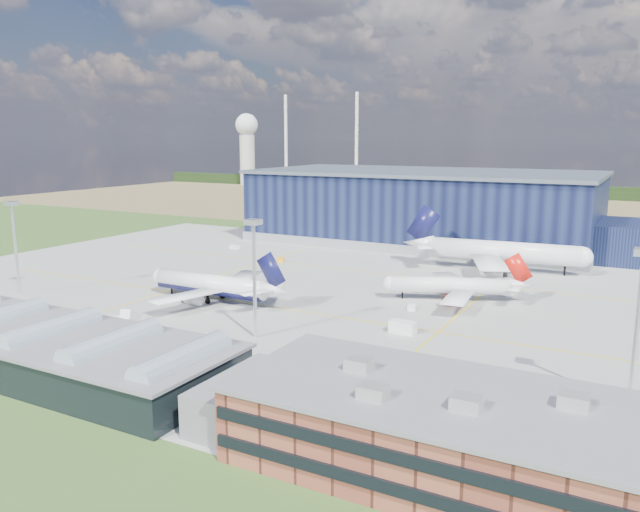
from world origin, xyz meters
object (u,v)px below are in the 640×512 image
Objects in this scene: gse_van_a at (115,322)px; gse_tug_c at (281,260)px; gse_van_b at (480,283)px; airstair at (130,325)px; ops_building at (429,428)px; light_mast_center at (254,259)px; gse_cart_b at (235,247)px; car_a at (275,381)px; hangar at (431,210)px; car_b at (155,329)px; airliner_widebody at (504,241)px; airliner_navy at (210,274)px; airliner_red at (450,277)px; gse_tug_a at (202,291)px; light_mast_east at (639,302)px; gse_tug_b at (380,362)px; light_mast_west at (14,233)px; gse_cart_a at (412,308)px; gse_van_c at (402,327)px.

gse_van_a is 73.88m from gse_tug_c.
gse_van_b is 0.93× the size of airstair.
ops_building is 55.13m from light_mast_center.
gse_cart_b is 0.92× the size of car_a.
car_b is at bearing -95.46° from hangar.
car_a is (44.74, -9.71, -0.53)m from gse_van_a.
car_b is (-47.73, -91.37, -8.22)m from airliner_widebody.
light_mast_center is 6.70× the size of car_b.
airliner_navy is at bearing -133.18° from gse_cart_b.
hangar is at bearing -25.56° from gse_van_a.
airliner_red reaches higher than gse_van_a.
gse_tug_a is at bearing 144.81° from light_mast_center.
light_mast_east is 0.59× the size of airliner_navy.
airliner_red reaches higher than gse_cart_b.
hangar reaches higher than light_mast_center.
gse_tug_b is at bearing 159.45° from airliner_navy.
airliner_widebody is at bearing 12.35° from car_a.
ops_building is 76.99m from gse_van_a.
hangar is at bearing 63.29° from light_mast_west.
light_mast_east reaches higher than airliner_widebody.
airliner_navy is at bearing 145.57° from ops_building.
gse_tug_c is at bearing -7.97° from car_b.
gse_van_b is 90.27m from gse_cart_b.
light_mast_west is at bearing 180.00° from light_mast_center.
ops_building is at bearing -14.62° from light_mast_west.
car_a is at bearing -80.79° from hangar.
ops_building is at bearing -93.45° from car_a.
gse_van_a is at bearing -153.50° from gse_cart_a.
gse_cart_b is at bearing 137.89° from gse_van_b.
gse_van_c reaches higher than gse_van_a.
light_mast_west is 8.71× the size of gse_cart_a.
airliner_navy is 10.10× the size of gse_tug_a.
light_mast_west is at bearing 165.38° from ops_building.
gse_tug_b is 0.84× the size of car_b.
light_mast_east is at bearing -15.13° from airstair.
gse_van_b is at bearing 100.80° from ops_building.
gse_van_a is 0.99× the size of gse_van_c.
gse_tug_b is at bearing -74.90° from hangar.
gse_cart_a is 0.51× the size of airstair.
hangar is at bearing -33.49° from gse_cart_b.
airstair is at bearing -157.64° from gse_van_b.
light_mast_east reaches higher than ops_building.
gse_cart_a is at bearing -73.70° from hangar.
gse_tug_a is at bearing -107.41° from gse_tug_c.
ops_building is at bearing -120.02° from gse_cart_b.
airliner_widebody is at bearing 67.10° from gse_cart_a.
gse_tug_a is (-5.88, 3.79, -5.60)m from airliner_navy.
gse_tug_c reaches higher than gse_cart_a.
light_mast_east reaches higher than airliner_navy.
gse_van_b is 1.40× the size of car_b.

